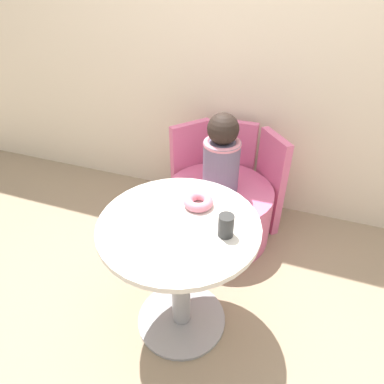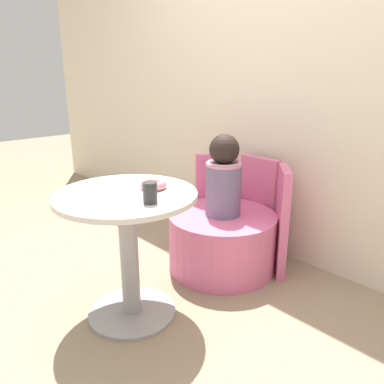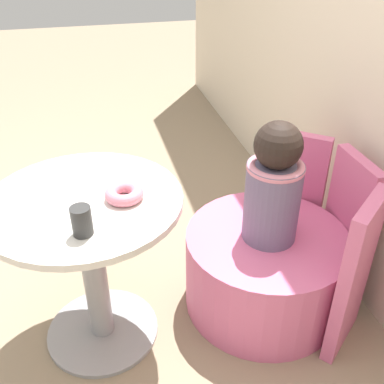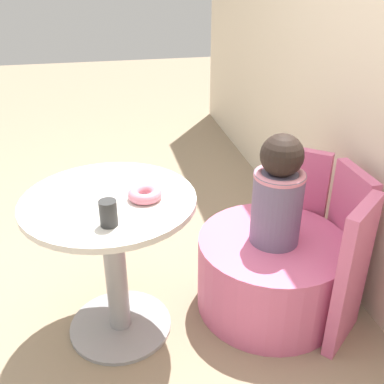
% 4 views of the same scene
% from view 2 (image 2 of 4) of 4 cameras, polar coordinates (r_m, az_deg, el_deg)
% --- Properties ---
extents(ground_plane, '(12.00, 12.00, 0.00)m').
position_cam_2_polar(ground_plane, '(2.07, -6.95, -18.01)').
color(ground_plane, gray).
extents(back_wall, '(6.00, 0.06, 2.40)m').
position_cam_2_polar(back_wall, '(2.51, 14.06, 17.14)').
color(back_wall, beige).
rests_on(back_wall, ground_plane).
extents(round_table, '(0.68, 0.68, 0.66)m').
position_cam_2_polar(round_table, '(1.86, -9.73, -6.26)').
color(round_table, '#99999E').
rests_on(round_table, ground_plane).
extents(tub_chair, '(0.67, 0.67, 0.36)m').
position_cam_2_polar(tub_chair, '(2.41, 4.58, -7.45)').
color(tub_chair, '#DB6693').
rests_on(tub_chair, ground_plane).
extents(booth_backrest, '(0.78, 0.28, 0.67)m').
position_cam_2_polar(booth_backrest, '(2.54, 8.84, -2.46)').
color(booth_backrest, '#DB6693').
rests_on(booth_backrest, ground_plane).
extents(child_figure, '(0.22, 0.22, 0.50)m').
position_cam_2_polar(child_figure, '(2.26, 4.83, 2.25)').
color(child_figure, slate).
rests_on(child_figure, tub_chair).
extents(donut, '(0.13, 0.13, 0.04)m').
position_cam_2_polar(donut, '(1.83, -5.88, 1.17)').
color(donut, pink).
rests_on(donut, round_table).
extents(cup, '(0.06, 0.06, 0.09)m').
position_cam_2_polar(cup, '(1.62, -6.40, -0.11)').
color(cup, '#2D2D2D').
rests_on(cup, round_table).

